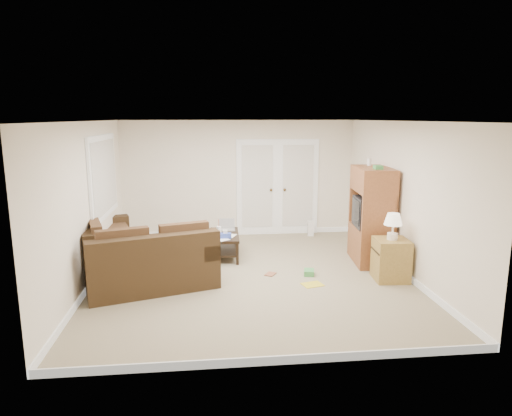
{
  "coord_description": "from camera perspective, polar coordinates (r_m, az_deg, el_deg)",
  "views": [
    {
      "loc": [
        -0.68,
        -7.07,
        2.56
      ],
      "look_at": [
        0.1,
        0.19,
        1.1
      ],
      "focal_mm": 32.0,
      "sensor_mm": 36.0,
      "label": 1
    }
  ],
  "objects": [
    {
      "name": "wall_right",
      "position": [
        7.86,
        17.8,
        1.16
      ],
      "size": [
        0.02,
        5.5,
        2.5
      ],
      "primitive_type": "cube",
      "color": "white",
      "rests_on": "floor"
    },
    {
      "name": "tv_armoire",
      "position": [
        8.32,
        14.21,
        -0.84
      ],
      "size": [
        0.69,
        1.12,
        1.83
      ],
      "rotation": [
        0.0,
        0.0,
        -0.1
      ],
      "color": "brown",
      "rests_on": "floor"
    },
    {
      "name": "side_cabinet",
      "position": [
        7.59,
        16.53,
        -5.8
      ],
      "size": [
        0.55,
        0.55,
        1.09
      ],
      "rotation": [
        0.0,
        0.0,
        -0.08
      ],
      "color": "olive",
      "rests_on": "floor"
    },
    {
      "name": "baseboards",
      "position": [
        7.54,
        -0.63,
        -8.16
      ],
      "size": [
        5.0,
        5.5,
        0.1
      ],
      "primitive_type": null,
      "color": "white",
      "rests_on": "floor"
    },
    {
      "name": "floor",
      "position": [
        7.55,
        -0.63,
        -8.51
      ],
      "size": [
        5.5,
        5.5,
        0.0
      ],
      "primitive_type": "plane",
      "color": "gray",
      "rests_on": "ground"
    },
    {
      "name": "wall_back",
      "position": [
        9.93,
        -2.17,
        3.71
      ],
      "size": [
        5.0,
        0.02,
        2.5
      ],
      "primitive_type": "cube",
      "color": "white",
      "rests_on": "floor"
    },
    {
      "name": "floor_magazine",
      "position": [
        7.24,
        7.07,
        -9.47
      ],
      "size": [
        0.37,
        0.32,
        0.01
      ],
      "primitive_type": "cube",
      "rotation": [
        0.0,
        0.0,
        0.27
      ],
      "color": "gold",
      "rests_on": "floor"
    },
    {
      "name": "wall_front",
      "position": [
        4.57,
        2.67,
        -5.37
      ],
      "size": [
        5.0,
        0.02,
        2.5
      ],
      "primitive_type": "cube",
      "color": "white",
      "rests_on": "floor"
    },
    {
      "name": "french_doors",
      "position": [
        10.02,
        2.71,
        2.53
      ],
      "size": [
        1.8,
        0.05,
        2.13
      ],
      "color": "white",
      "rests_on": "floor"
    },
    {
      "name": "window_left",
      "position": [
        8.33,
        -18.51,
        3.75
      ],
      "size": [
        0.05,
        1.92,
        1.42
      ],
      "color": "white",
      "rests_on": "wall_left"
    },
    {
      "name": "floor_greenbox",
      "position": [
        7.65,
        6.64,
        -7.99
      ],
      "size": [
        0.21,
        0.25,
        0.09
      ],
      "primitive_type": "cube",
      "rotation": [
        0.0,
        0.0,
        -0.21
      ],
      "color": "#439448",
      "rests_on": "floor"
    },
    {
      "name": "space_heater",
      "position": [
        10.07,
        6.87,
        -2.53
      ],
      "size": [
        0.16,
        0.14,
        0.33
      ],
      "primitive_type": "cube",
      "rotation": [
        0.0,
        0.0,
        -0.23
      ],
      "color": "white",
      "rests_on": "floor"
    },
    {
      "name": "coffee_table",
      "position": [
        8.54,
        -3.96,
        -4.51
      ],
      "size": [
        0.57,
        1.09,
        0.73
      ],
      "rotation": [
        0.0,
        0.0,
        -0.04
      ],
      "color": "black",
      "rests_on": "floor"
    },
    {
      "name": "wall_left",
      "position": [
        7.42,
        -20.24,
        0.43
      ],
      "size": [
        0.02,
        5.5,
        2.5
      ],
      "primitive_type": "cube",
      "color": "white",
      "rests_on": "floor"
    },
    {
      "name": "sectional_sofa",
      "position": [
        7.76,
        -15.89,
        -5.68
      ],
      "size": [
        2.71,
        3.06,
        0.9
      ],
      "rotation": [
        0.0,
        0.0,
        0.3
      ],
      "color": "#3A2916",
      "rests_on": "floor"
    },
    {
      "name": "ceiling",
      "position": [
        7.11,
        -0.67,
        10.81
      ],
      "size": [
        5.0,
        5.5,
        0.02
      ],
      "primitive_type": "cube",
      "color": "silver",
      "rests_on": "wall_back"
    },
    {
      "name": "floor_book",
      "position": [
        7.65,
        1.3,
        -8.18
      ],
      "size": [
        0.23,
        0.25,
        0.02
      ],
      "primitive_type": "imported",
      "rotation": [
        0.0,
        0.0,
        -0.55
      ],
      "color": "brown",
      "rests_on": "floor"
    }
  ]
}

